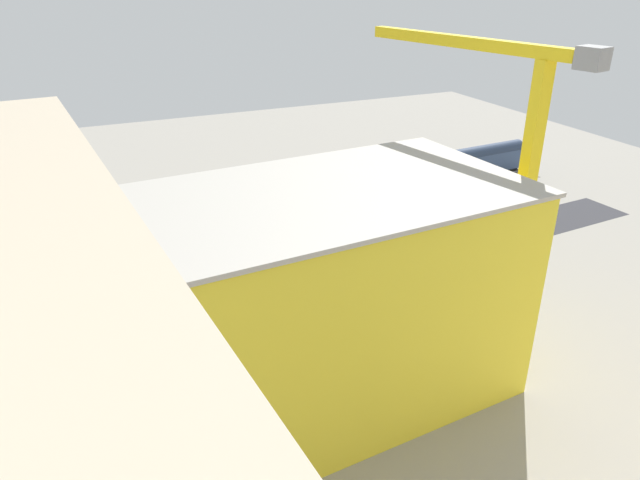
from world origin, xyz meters
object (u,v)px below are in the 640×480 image
object	(u,v)px
parked_car_2	(369,255)
parked_car_5	(211,286)
platform_canopy_near	(220,224)
parked_car_4	(271,274)
parked_car_1	(415,244)
freight_coach_far	(59,242)
street_tree_5	(203,291)
construction_building	(299,308)
traffic_light	(362,228)
parked_car_6	(156,300)
box_truck_1	(379,282)
parked_car_3	(319,263)
box_truck_0	(320,297)
platform_canopy_far	(214,208)
locomotive	(398,180)
tower_crane	(505,168)
street_tree_0	(127,312)
street_tree_2	(174,296)
street_tree_1	(424,252)
passenger_coach	(483,159)
parked_car_0	(454,235)

from	to	relation	value
parked_car_2	parked_car_5	world-z (taller)	parked_car_2
platform_canopy_near	parked_car_4	world-z (taller)	platform_canopy_near
parked_car_5	parked_car_1	bearing A→B (deg)	179.84
freight_coach_far	parked_car_2	size ratio (longest dim) A/B	4.04
platform_canopy_near	street_tree_5	distance (m)	21.85
construction_building	traffic_light	bearing A→B (deg)	-132.56
parked_car_6	parked_car_4	bearing A→B (deg)	-177.92
box_truck_1	parked_car_3	bearing A→B (deg)	-66.84
parked_car_5	freight_coach_far	bearing A→B (deg)	-44.58
parked_car_4	box_truck_0	distance (m)	10.09
platform_canopy_far	construction_building	distance (m)	44.44
parked_car_6	locomotive	bearing A→B (deg)	-154.06
parked_car_2	parked_car_4	xyz separation A→B (m)	(15.04, -0.42, 0.02)
platform_canopy_far	freight_coach_far	world-z (taller)	freight_coach_far
platform_canopy_far	locomotive	world-z (taller)	locomotive
freight_coach_far	street_tree_5	distance (m)	29.38
locomotive	freight_coach_far	distance (m)	60.78
locomotive	parked_car_5	xyz separation A→B (m)	(42.80, 23.72, -0.99)
parked_car_5	box_truck_1	distance (m)	22.09
tower_crane	street_tree_0	distance (m)	43.85
street_tree_0	street_tree_2	world-z (taller)	street_tree_2
freight_coach_far	box_truck_1	xyz separation A→B (m)	(-37.48, 27.00, -1.41)
locomotive	construction_building	bearing A→B (deg)	50.16
street_tree_2	street_tree_1	bearing A→B (deg)	178.44
platform_canopy_far	street_tree_2	xyz separation A→B (m)	(11.80, 27.02, 1.13)
parked_car_4	locomotive	bearing A→B (deg)	-145.40
parked_car_2	street_tree_2	distance (m)	30.53
freight_coach_far	box_truck_1	world-z (taller)	freight_coach_far
tower_crane	street_tree_2	size ratio (longest dim) A/B	4.09
passenger_coach	parked_car_2	distance (m)	46.42
parked_car_4	parked_car_1	bearing A→B (deg)	-179.98
locomotive	freight_coach_far	xyz separation A→B (m)	(60.43, 6.36, 1.36)
box_truck_0	parked_car_5	bearing A→B (deg)	-40.41
passenger_coach	box_truck_0	xyz separation A→B (m)	(51.47, 33.39, -1.67)
locomotive	box_truck_1	distance (m)	40.49
platform_canopy_far	box_truck_1	world-z (taller)	platform_canopy_far
street_tree_2	parked_car_2	bearing A→B (deg)	-166.24
platform_canopy_far	traffic_light	size ratio (longest dim) A/B	8.60
passenger_coach	parked_car_0	world-z (taller)	passenger_coach
passenger_coach	freight_coach_far	bearing A→B (deg)	4.52
parked_car_6	traffic_light	distance (m)	30.47
parked_car_3	freight_coach_far	bearing A→B (deg)	-27.27
platform_canopy_near	locomotive	world-z (taller)	locomotive
parked_car_4	traffic_light	distance (m)	15.12
platform_canopy_far	platform_canopy_near	bearing A→B (deg)	82.10
platform_canopy_near	parked_car_3	size ratio (longest dim) A/B	14.73
construction_building	traffic_light	size ratio (longest dim) A/B	5.73
street_tree_0	parked_car_2	bearing A→B (deg)	-167.96
construction_building	street_tree_2	distance (m)	19.69
parked_car_2	parked_car_3	xyz separation A→B (m)	(7.68, -0.74, -0.07)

